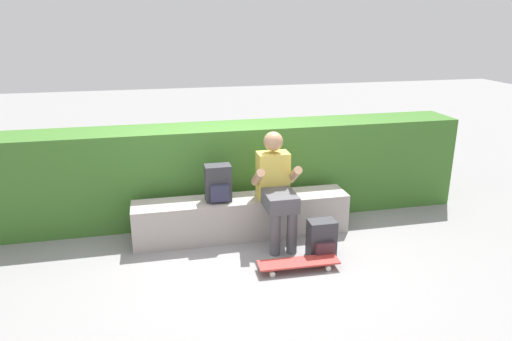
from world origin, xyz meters
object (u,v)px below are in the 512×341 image
(person_skater, at_px, (276,185))
(backpack_on_bench, at_px, (218,184))
(bench_main, at_px, (242,217))
(skateboard_near_person, at_px, (299,263))
(backpack_on_ground, at_px, (322,240))

(person_skater, bearing_deg, backpack_on_bench, 161.75)
(bench_main, xyz_separation_m, skateboard_near_person, (0.39, -0.88, -0.15))
(backpack_on_bench, bearing_deg, skateboard_near_person, -53.11)
(skateboard_near_person, relative_size, backpack_on_ground, 2.01)
(backpack_on_bench, relative_size, backpack_on_ground, 1.00)
(person_skater, relative_size, backpack_on_bench, 3.00)
(skateboard_near_person, relative_size, backpack_on_bench, 2.01)
(person_skater, bearing_deg, skateboard_near_person, -85.34)
(bench_main, distance_m, backpack_on_bench, 0.49)
(person_skater, bearing_deg, backpack_on_ground, -52.21)
(bench_main, relative_size, person_skater, 2.00)
(skateboard_near_person, height_order, backpack_on_ground, backpack_on_ground)
(skateboard_near_person, bearing_deg, person_skater, 94.66)
(person_skater, distance_m, skateboard_near_person, 0.89)
(bench_main, height_order, backpack_on_ground, bench_main)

